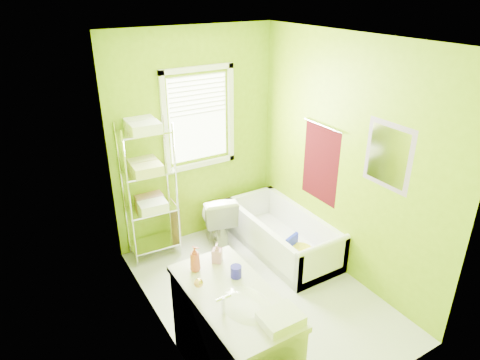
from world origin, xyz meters
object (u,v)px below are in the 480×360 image
vanity (234,335)px  bathtub (283,239)px  toilet (217,218)px  wire_shelf_unit (149,176)px

vanity → bathtub: bearing=41.9°
bathtub → toilet: bearing=136.9°
bathtub → vanity: vanity is taller
toilet → bathtub: bearing=152.3°
bathtub → wire_shelf_unit: 1.78m
toilet → wire_shelf_unit: wire_shelf_unit is taller
bathtub → wire_shelf_unit: size_ratio=0.91×
toilet → vanity: size_ratio=0.61×
bathtub → toilet: (-0.61, 0.57, 0.20)m
toilet → vanity: 2.06m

